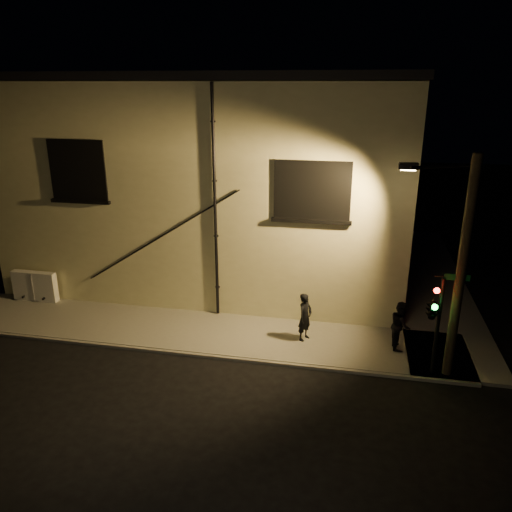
% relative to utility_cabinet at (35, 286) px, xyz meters
% --- Properties ---
extents(ground, '(90.00, 90.00, 0.00)m').
position_rel_utility_cabinet_xyz_m(ground, '(9.32, -2.70, -0.73)').
color(ground, black).
extents(sidewalk, '(21.00, 16.00, 0.12)m').
position_rel_utility_cabinet_xyz_m(sidewalk, '(10.54, 1.69, -0.67)').
color(sidewalk, slate).
rests_on(sidewalk, ground).
extents(building, '(16.20, 12.23, 8.80)m').
position_rel_utility_cabinet_xyz_m(building, '(6.32, 6.29, 3.68)').
color(building, beige).
rests_on(building, ground).
extents(utility_cabinet, '(1.84, 0.31, 1.21)m').
position_rel_utility_cabinet_xyz_m(utility_cabinet, '(0.00, 0.00, 0.00)').
color(utility_cabinet, white).
rests_on(utility_cabinet, sidewalk).
extents(pedestrian_a, '(0.64, 0.72, 1.67)m').
position_rel_utility_cabinet_xyz_m(pedestrian_a, '(10.95, -1.11, 0.23)').
color(pedestrian_a, black).
rests_on(pedestrian_a, sidewalk).
extents(pedestrian_b, '(0.68, 0.84, 1.64)m').
position_rel_utility_cabinet_xyz_m(pedestrian_b, '(14.07, -1.08, 0.21)').
color(pedestrian_b, black).
rests_on(pedestrian_b, sidewalk).
extents(traffic_signal, '(1.31, 1.89, 3.20)m').
position_rel_utility_cabinet_xyz_m(traffic_signal, '(14.77, -2.51, 1.54)').
color(traffic_signal, black).
rests_on(traffic_signal, sidewalk).
extents(streetlamp_pole, '(2.01, 1.38, 6.70)m').
position_rel_utility_cabinet_xyz_m(streetlamp_pole, '(15.29, -2.31, 2.87)').
color(streetlamp_pole, black).
rests_on(streetlamp_pole, ground).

